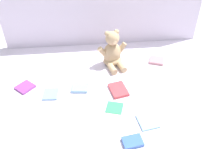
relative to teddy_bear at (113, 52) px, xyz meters
name	(u,v)px	position (x,y,z in m)	size (l,w,h in m)	color
ground_plane	(109,77)	(-0.04, -0.15, -0.10)	(3.20, 3.20, 0.00)	silver
backdrop_drape	(102,5)	(-0.04, 0.30, 0.22)	(1.50, 0.03, 0.64)	silver
teddy_bear	(113,52)	(0.00, 0.00, 0.00)	(0.22, 0.21, 0.26)	tan
book_case_0	(157,60)	(0.32, -0.01, -0.09)	(0.09, 0.10, 0.02)	#B57982
book_case_1	(25,87)	(-0.57, -0.20, -0.09)	(0.10, 0.09, 0.01)	#87398F
book_case_2	(118,90)	(0.00, -0.29, -0.09)	(0.10, 0.13, 0.02)	#CB3E45
book_case_3	(115,107)	(-0.04, -0.43, -0.09)	(0.09, 0.09, 0.01)	#39A368
book_case_4	(133,142)	(0.03, -0.68, -0.09)	(0.07, 0.10, 0.02)	#3961BC
book_case_5	(51,94)	(-0.41, -0.28, -0.09)	(0.09, 0.10, 0.01)	#77A4CE
book_case_6	(148,121)	(0.13, -0.55, -0.09)	(0.10, 0.11, 0.01)	#84B8E5
book_case_7	(80,88)	(-0.23, -0.25, -0.09)	(0.09, 0.10, 0.02)	#80ACD1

